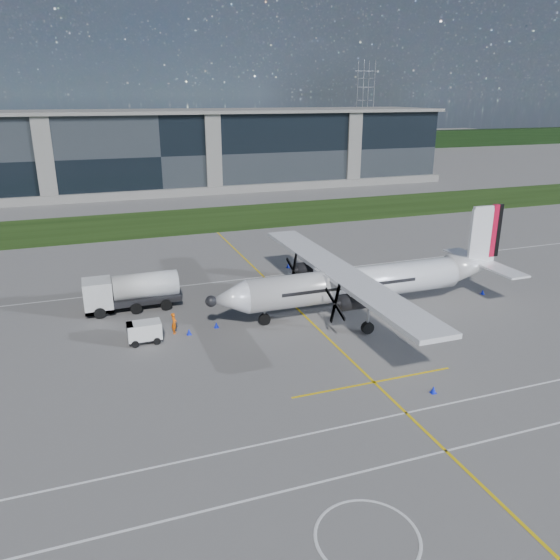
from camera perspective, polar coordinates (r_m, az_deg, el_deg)
ground at (r=78.19m, az=-8.86°, el=4.91°), size 400.00×400.00×0.00m
grass_strip at (r=85.86m, az=-9.92°, el=6.11°), size 400.00×18.00×0.04m
terminal_building at (r=116.04m, az=-13.04°, el=12.91°), size 120.00×20.00×15.00m
tree_line at (r=175.91m, az=-15.51°, el=13.10°), size 400.00×6.00×6.00m
pylon_east at (r=209.59m, az=8.87°, el=17.65°), size 9.00×4.60×30.00m
yellow_taxiway_centerline at (r=51.26m, az=1.09°, el=-2.33°), size 0.20×70.00×0.01m
white_lane_line at (r=31.09m, az=12.24°, el=-18.17°), size 90.00×0.15×0.01m
turboprop_aircraft at (r=48.40m, az=9.00°, el=1.66°), size 28.31×29.36×8.81m
fuel_tanker_truck at (r=50.81m, az=-15.91°, el=-1.29°), size 8.80×2.86×3.30m
baggage_tug at (r=44.20m, az=-13.97°, el=-5.33°), size 2.77×1.66×1.66m
ground_crew_person at (r=45.20m, az=-11.02°, el=-4.30°), size 0.81×0.97×2.04m
safety_cone_stbdwing at (r=61.35m, az=0.85°, el=1.52°), size 0.36×0.36×0.50m
safety_cone_nose_stbd at (r=46.02m, az=-6.67°, el=-4.67°), size 0.36×0.36×0.50m
safety_cone_fwd at (r=45.04m, az=-9.49°, el=-5.35°), size 0.36×0.36×0.50m
safety_cone_tail at (r=56.75m, az=20.42°, el=-1.16°), size 0.36×0.36×0.50m
safety_cone_portwing at (r=37.63m, az=15.74°, el=-10.96°), size 0.36×0.36×0.50m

